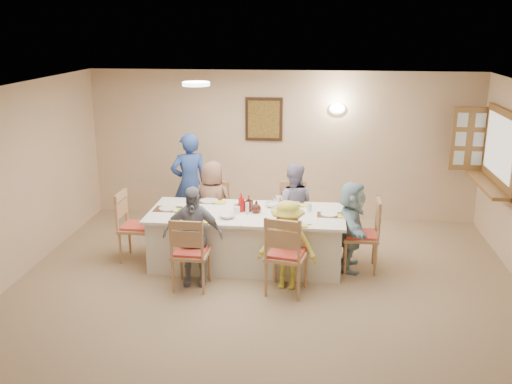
# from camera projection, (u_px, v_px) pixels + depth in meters

# --- Properties ---
(ground) EXTENTS (7.00, 7.00, 0.00)m
(ground) POSITION_uv_depth(u_px,v_px,m) (260.00, 313.00, 6.61)
(ground) COLOR tan
(room_walls) EXTENTS (7.00, 7.00, 7.00)m
(room_walls) POSITION_uv_depth(u_px,v_px,m) (260.00, 188.00, 6.18)
(room_walls) COLOR beige
(room_walls) RESTS_ON ground
(wall_picture) EXTENTS (0.62, 0.05, 0.72)m
(wall_picture) POSITION_uv_depth(u_px,v_px,m) (264.00, 119.00, 9.46)
(wall_picture) COLOR black
(wall_picture) RESTS_ON room_walls
(wall_sconce) EXTENTS (0.26, 0.09, 0.18)m
(wall_sconce) POSITION_uv_depth(u_px,v_px,m) (337.00, 109.00, 9.25)
(wall_sconce) COLOR white
(wall_sconce) RESTS_ON room_walls
(ceiling_light) EXTENTS (0.36, 0.36, 0.05)m
(ceiling_light) POSITION_uv_depth(u_px,v_px,m) (196.00, 84.00, 7.44)
(ceiling_light) COLOR white
(ceiling_light) RESTS_ON room_walls
(serving_hatch) EXTENTS (0.06, 1.50, 1.15)m
(serving_hatch) POSITION_uv_depth(u_px,v_px,m) (501.00, 150.00, 8.12)
(serving_hatch) COLOR olive
(serving_hatch) RESTS_ON room_walls
(hatch_sill) EXTENTS (0.30, 1.50, 0.05)m
(hatch_sill) POSITION_uv_depth(u_px,v_px,m) (488.00, 185.00, 8.29)
(hatch_sill) COLOR olive
(hatch_sill) RESTS_ON room_walls
(shutter_door) EXTENTS (0.55, 0.04, 1.00)m
(shutter_door) POSITION_uv_depth(u_px,v_px,m) (469.00, 139.00, 8.88)
(shutter_door) COLOR olive
(shutter_door) RESTS_ON room_walls
(dining_table) EXTENTS (2.66, 1.12, 0.76)m
(dining_table) POSITION_uv_depth(u_px,v_px,m) (247.00, 238.00, 7.87)
(dining_table) COLOR white
(dining_table) RESTS_ON ground
(chair_back_left) EXTENTS (0.48, 0.48, 0.92)m
(chair_back_left) POSITION_uv_depth(u_px,v_px,m) (214.00, 213.00, 8.67)
(chair_back_left) COLOR tan
(chair_back_left) RESTS_ON ground
(chair_back_right) EXTENTS (0.49, 0.49, 0.95)m
(chair_back_right) POSITION_uv_depth(u_px,v_px,m) (293.00, 215.00, 8.54)
(chair_back_right) COLOR tan
(chair_back_right) RESTS_ON ground
(chair_front_left) EXTENTS (0.47, 0.47, 0.97)m
(chair_front_left) POSITION_uv_depth(u_px,v_px,m) (191.00, 251.00, 7.14)
(chair_front_left) COLOR tan
(chair_front_left) RESTS_ON ground
(chair_front_right) EXTENTS (0.58, 0.58, 1.03)m
(chair_front_right) POSITION_uv_depth(u_px,v_px,m) (287.00, 253.00, 7.00)
(chair_front_right) COLOR tan
(chair_front_right) RESTS_ON ground
(chair_left_end) EXTENTS (0.48, 0.48, 1.00)m
(chair_left_end) POSITION_uv_depth(u_px,v_px,m) (137.00, 226.00, 8.00)
(chair_left_end) COLOR tan
(chair_left_end) RESTS_ON ground
(chair_right_end) EXTENTS (0.49, 0.49, 1.00)m
(chair_right_end) POSITION_uv_depth(u_px,v_px,m) (361.00, 234.00, 7.67)
(chair_right_end) COLOR tan
(chair_right_end) RESTS_ON ground
(diner_back_left) EXTENTS (0.75, 0.59, 1.29)m
(diner_back_left) POSITION_uv_depth(u_px,v_px,m) (213.00, 203.00, 8.50)
(diner_back_left) COLOR brown
(diner_back_left) RESTS_ON ground
(diner_back_right) EXTENTS (0.66, 0.53, 1.29)m
(diner_back_right) POSITION_uv_depth(u_px,v_px,m) (293.00, 206.00, 8.38)
(diner_back_right) COLOR #8D87AA
(diner_back_right) RESTS_ON ground
(diner_front_left) EXTENTS (0.82, 0.47, 1.30)m
(diner_front_left) POSITION_uv_depth(u_px,v_px,m) (193.00, 236.00, 7.21)
(diner_front_left) COLOR gray
(diner_front_left) RESTS_ON ground
(diner_front_right) EXTENTS (0.85, 0.61, 1.15)m
(diner_front_right) POSITION_uv_depth(u_px,v_px,m) (287.00, 245.00, 7.10)
(diner_front_right) COLOR gold
(diner_front_right) RESTS_ON ground
(diner_right_end) EXTENTS (1.16, 0.42, 1.23)m
(diner_right_end) POSITION_uv_depth(u_px,v_px,m) (351.00, 226.00, 7.65)
(diner_right_end) COLOR #9FC4D1
(diner_right_end) RESTS_ON ground
(caregiver) EXTENTS (0.89, 0.85, 1.62)m
(caregiver) POSITION_uv_depth(u_px,v_px,m) (190.00, 184.00, 8.95)
(caregiver) COLOR #2B4894
(caregiver) RESTS_ON ground
(placemat_fl) EXTENTS (0.36, 0.27, 0.01)m
(placemat_fl) POSITION_uv_depth(u_px,v_px,m) (197.00, 220.00, 7.42)
(placemat_fl) COLOR #472B19
(placemat_fl) RESTS_ON dining_table
(plate_fl) EXTENTS (0.25, 0.25, 0.02)m
(plate_fl) POSITION_uv_depth(u_px,v_px,m) (197.00, 220.00, 7.42)
(plate_fl) COLOR white
(plate_fl) RESTS_ON dining_table
(napkin_fl) EXTENTS (0.14, 0.14, 0.01)m
(napkin_fl) POSITION_uv_depth(u_px,v_px,m) (210.00, 222.00, 7.35)
(napkin_fl) COLOR yellow
(napkin_fl) RESTS_ON dining_table
(placemat_fr) EXTENTS (0.35, 0.26, 0.01)m
(placemat_fr) POSITION_uv_depth(u_px,v_px,m) (289.00, 224.00, 7.29)
(placemat_fr) COLOR #472B19
(placemat_fr) RESTS_ON dining_table
(plate_fr) EXTENTS (0.23, 0.23, 0.01)m
(plate_fr) POSITION_uv_depth(u_px,v_px,m) (289.00, 223.00, 7.29)
(plate_fr) COLOR white
(plate_fr) RESTS_ON dining_table
(napkin_fr) EXTENTS (0.13, 0.13, 0.01)m
(napkin_fr) POSITION_uv_depth(u_px,v_px,m) (303.00, 225.00, 7.23)
(napkin_fr) COLOR yellow
(napkin_fr) RESTS_ON dining_table
(placemat_bl) EXTENTS (0.35, 0.26, 0.01)m
(placemat_bl) POSITION_uv_depth(u_px,v_px,m) (209.00, 201.00, 8.22)
(placemat_bl) COLOR #472B19
(placemat_bl) RESTS_ON dining_table
(plate_bl) EXTENTS (0.26, 0.26, 0.02)m
(plate_bl) POSITION_uv_depth(u_px,v_px,m) (209.00, 201.00, 8.22)
(plate_bl) COLOR white
(plate_bl) RESTS_ON dining_table
(napkin_bl) EXTENTS (0.15, 0.15, 0.01)m
(napkin_bl) POSITION_uv_depth(u_px,v_px,m) (221.00, 202.00, 8.15)
(napkin_bl) COLOR yellow
(napkin_bl) RESTS_ON dining_table
(placemat_br) EXTENTS (0.34, 0.25, 0.01)m
(placemat_br) POSITION_uv_depth(u_px,v_px,m) (292.00, 204.00, 8.09)
(placemat_br) COLOR #472B19
(placemat_br) RESTS_ON dining_table
(plate_br) EXTENTS (0.23, 0.23, 0.01)m
(plate_br) POSITION_uv_depth(u_px,v_px,m) (292.00, 203.00, 8.09)
(plate_br) COLOR white
(plate_br) RESTS_ON dining_table
(napkin_br) EXTENTS (0.13, 0.13, 0.01)m
(napkin_br) POSITION_uv_depth(u_px,v_px,m) (305.00, 205.00, 8.03)
(napkin_br) COLOR yellow
(napkin_br) RESTS_ON dining_table
(placemat_le) EXTENTS (0.36, 0.27, 0.01)m
(placemat_le) POSITION_uv_depth(u_px,v_px,m) (168.00, 209.00, 7.88)
(placemat_le) COLOR #472B19
(placemat_le) RESTS_ON dining_table
(plate_le) EXTENTS (0.24, 0.24, 0.01)m
(plate_le) POSITION_uv_depth(u_px,v_px,m) (168.00, 208.00, 7.87)
(plate_le) COLOR white
(plate_le) RESTS_ON dining_table
(napkin_le) EXTENTS (0.15, 0.15, 0.01)m
(napkin_le) POSITION_uv_depth(u_px,v_px,m) (180.00, 210.00, 7.81)
(napkin_le) COLOR yellow
(napkin_le) RESTS_ON dining_table
(placemat_re) EXTENTS (0.33, 0.24, 0.01)m
(placemat_re) POSITION_uv_depth(u_px,v_px,m) (329.00, 215.00, 7.64)
(placemat_re) COLOR #472B19
(placemat_re) RESTS_ON dining_table
(plate_re) EXTENTS (0.23, 0.23, 0.01)m
(plate_re) POSITION_uv_depth(u_px,v_px,m) (329.00, 214.00, 7.64)
(plate_re) COLOR white
(plate_re) RESTS_ON dining_table
(napkin_re) EXTENTS (0.14, 0.14, 0.01)m
(napkin_re) POSITION_uv_depth(u_px,v_px,m) (343.00, 216.00, 7.57)
(napkin_re) COLOR yellow
(napkin_re) RESTS_ON dining_table
(teacup_a) EXTENTS (0.16, 0.16, 0.10)m
(teacup_a) POSITION_uv_depth(u_px,v_px,m) (184.00, 214.00, 7.51)
(teacup_a) COLOR white
(teacup_a) RESTS_ON dining_table
(teacup_b) EXTENTS (0.15, 0.15, 0.08)m
(teacup_b) POSITION_uv_depth(u_px,v_px,m) (279.00, 199.00, 8.21)
(teacup_b) COLOR white
(teacup_b) RESTS_ON dining_table
(bowl_a) EXTENTS (0.37, 0.37, 0.05)m
(bowl_a) POSITION_uv_depth(u_px,v_px,m) (228.00, 216.00, 7.53)
(bowl_a) COLOR white
(bowl_a) RESTS_ON dining_table
(bowl_b) EXTENTS (0.22, 0.22, 0.06)m
(bowl_b) POSITION_uv_depth(u_px,v_px,m) (272.00, 205.00, 7.98)
(bowl_b) COLOR white
(bowl_b) RESTS_ON dining_table
(condiment_ketchup) EXTENTS (0.17, 0.17, 0.26)m
(condiment_ketchup) POSITION_uv_depth(u_px,v_px,m) (241.00, 202.00, 7.76)
(condiment_ketchup) COLOR red
(condiment_ketchup) RESTS_ON dining_table
(condiment_brown) EXTENTS (0.14, 0.14, 0.21)m
(condiment_brown) POSITION_uv_depth(u_px,v_px,m) (249.00, 203.00, 7.80)
(condiment_brown) COLOR #411911
(condiment_brown) RESTS_ON dining_table
(condiment_malt) EXTENTS (0.18, 0.18, 0.17)m
(condiment_malt) POSITION_uv_depth(u_px,v_px,m) (256.00, 207.00, 7.71)
(condiment_malt) COLOR #411911
(condiment_malt) RESTS_ON dining_table
(drinking_glass) EXTENTS (0.07, 0.07, 0.10)m
(drinking_glass) POSITION_uv_depth(u_px,v_px,m) (236.00, 207.00, 7.81)
(drinking_glass) COLOR silver
(drinking_glass) RESTS_ON dining_table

